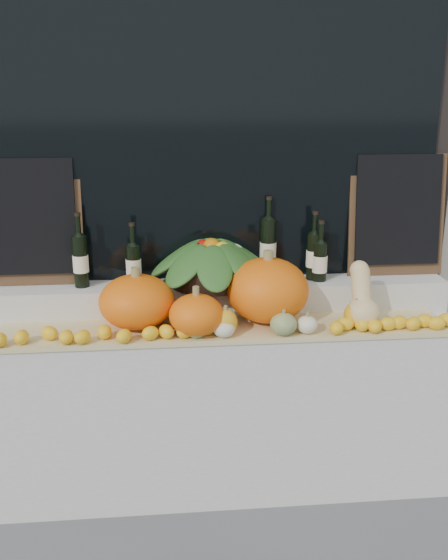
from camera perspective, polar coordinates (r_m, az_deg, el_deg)
The scene contains 18 objects.
storefront_facade at distance 3.57m, azimuth -1.30°, elevation 21.54°, with size 7.00×0.94×4.50m.
display_sill at distance 3.24m, azimuth -0.13°, elevation -11.15°, with size 2.30×0.55×0.88m, color silver.
rear_tier at distance 3.17m, azimuth -0.39°, elevation -1.55°, with size 2.30×0.25×0.16m, color silver.
straw_bedding at distance 2.93m, azimuth 0.09°, elevation -4.53°, with size 2.10×0.32×0.03m, color tan.
pumpkin_left at distance 2.92m, azimuth -7.98°, elevation -1.96°, with size 0.35×0.35×0.25m, color orange.
pumpkin_right at distance 2.96m, azimuth 4.01°, elevation -0.92°, with size 0.39×0.39×0.31m, color orange.
pumpkin_center at distance 2.82m, azimuth -2.55°, elevation -3.19°, with size 0.25×0.25×0.19m, color orange.
butternut_squash at distance 2.99m, azimuth 12.49°, elevation -1.84°, with size 0.16×0.21×0.30m.
decorative_gourds at distance 2.85m, azimuth 4.33°, elevation -3.89°, with size 0.86×0.19×0.14m.
lemon_heap at distance 2.82m, azimuth 0.31°, elevation -4.53°, with size 2.20×0.16×0.06m, color yellow, non-canonical shape.
produce_bowl at distance 3.09m, azimuth -1.13°, elevation 1.74°, with size 0.65×0.65×0.24m.
wine_bottle_far_left at distance 3.11m, azimuth -12.98°, elevation 1.76°, with size 0.08×0.08×0.37m.
wine_bottle_near_left at distance 3.10m, azimuth -8.27°, elevation 1.44°, with size 0.08×0.08×0.31m.
wine_bottle_tall at distance 3.19m, azimuth 4.05°, elevation 2.98°, with size 0.08×0.08×0.42m.
wine_bottle_near_right at distance 3.19m, azimuth 8.19°, elevation 2.24°, with size 0.08×0.08×0.35m.
wine_bottle_far_right at distance 3.17m, azimuth 8.75°, elevation 1.74°, with size 0.08×0.08×0.31m.
chalkboard_left at distance 3.18m, azimuth -17.33°, elevation 5.26°, with size 0.50×0.10×0.62m.
chalkboard_right at distance 3.33m, azimuth 15.57°, elevation 5.93°, with size 0.50×0.10×0.62m.
Camera 1 is at (-0.26, -1.31, 1.99)m, focal length 40.00 mm.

